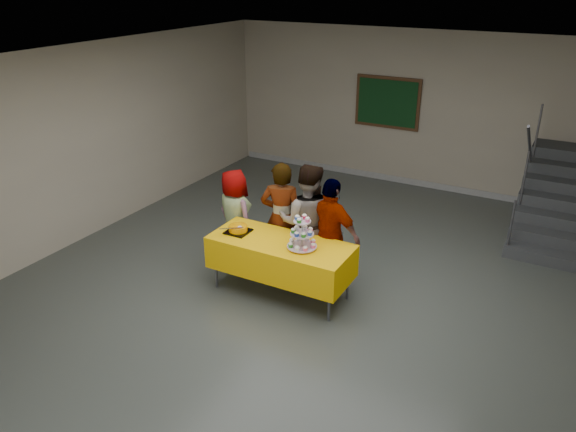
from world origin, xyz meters
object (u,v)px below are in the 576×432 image
at_px(bake_table, 281,256).
at_px(schoolchild_c, 307,222).
at_px(schoolchild_d, 331,234).
at_px(staircase, 563,201).
at_px(bear_cake, 238,228).
at_px(cupcake_stand, 302,236).
at_px(schoolchild_a, 235,216).
at_px(schoolchild_b, 282,218).
at_px(noticeboard, 387,103).

xyz_separation_m(bake_table, schoolchild_c, (0.09, 0.58, 0.27)).
height_order(schoolchild_d, staircase, staircase).
height_order(bear_cake, schoolchild_d, schoolchild_d).
xyz_separation_m(schoolchild_c, staircase, (2.99, 3.42, -0.34)).
bearing_deg(cupcake_stand, schoolchild_d, 74.73).
height_order(schoolchild_c, staircase, staircase).
xyz_separation_m(bake_table, schoolchild_a, (-1.06, 0.53, 0.14)).
relative_size(schoolchild_b, staircase, 0.68).
bearing_deg(schoolchild_b, cupcake_stand, 117.76).
distance_m(bake_table, schoolchild_b, 0.69).
bearing_deg(cupcake_stand, schoolchild_c, 111.17).
relative_size(schoolchild_d, staircase, 0.64).
bearing_deg(bear_cake, noticeboard, 86.42).
xyz_separation_m(bake_table, noticeboard, (-0.33, 4.84, 1.04)).
relative_size(schoolchild_b, noticeboard, 1.25).
height_order(bake_table, schoolchild_a, schoolchild_a).
bearing_deg(schoolchild_a, bake_table, 173.14).
bearing_deg(bear_cake, bake_table, 2.74).
bearing_deg(staircase, bear_cake, -132.61).
relative_size(bear_cake, schoolchild_b, 0.22).
distance_m(cupcake_stand, bear_cake, 0.97).
xyz_separation_m(schoolchild_c, schoolchild_d, (0.39, -0.08, -0.06)).
bearing_deg(schoolchild_b, bake_table, 99.59).
xyz_separation_m(schoolchild_a, schoolchild_c, (1.15, 0.06, 0.13)).
relative_size(cupcake_stand, schoolchild_c, 0.27).
bearing_deg(bear_cake, staircase, 47.39).
bearing_deg(noticeboard, staircase, -13.78).
height_order(staircase, noticeboard, noticeboard).
height_order(bake_table, cupcake_stand, cupcake_stand).
bearing_deg(schoolchild_a, schoolchild_c, -157.49).
distance_m(schoolchild_c, staircase, 4.56).
bearing_deg(schoolchild_d, cupcake_stand, 85.88).
bearing_deg(schoolchild_d, bear_cake, 36.85).
relative_size(bear_cake, schoolchild_d, 0.23).
distance_m(schoolchild_b, schoolchild_d, 0.79).
bearing_deg(schoolchild_c, bake_table, 63.92).
distance_m(bake_table, schoolchild_d, 0.73).
bearing_deg(noticeboard, schoolchild_a, -99.58).
bearing_deg(bear_cake, schoolchild_b, 61.04).
height_order(bake_table, schoolchild_d, schoolchild_d).
xyz_separation_m(schoolchild_d, noticeboard, (-0.81, 4.34, 0.83)).
relative_size(schoolchild_d, noticeboard, 1.19).
bearing_deg(schoolchild_c, bear_cake, 23.01).
xyz_separation_m(cupcake_stand, schoolchild_c, (-0.24, 0.62, -0.11)).
relative_size(cupcake_stand, schoolchild_b, 0.27).
relative_size(bake_table, staircase, 0.78).
distance_m(cupcake_stand, staircase, 4.91).
xyz_separation_m(cupcake_stand, noticeboard, (-0.66, 4.88, 0.66)).
height_order(bear_cake, schoolchild_b, schoolchild_b).
bearing_deg(noticeboard, schoolchild_b, -89.66).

